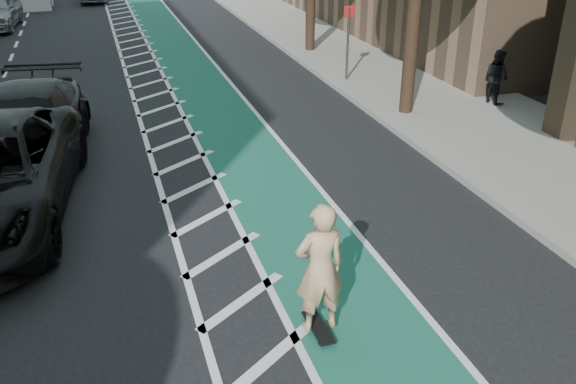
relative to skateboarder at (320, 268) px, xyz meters
name	(u,v)px	position (x,y,z in m)	size (l,w,h in m)	color
bike_lane	(221,116)	(0.64, 9.63, -1.06)	(2.00, 90.00, 0.01)	#1B5F4D
buffer_strip	(167,122)	(-0.86, 9.63, -1.06)	(1.40, 90.00, 0.01)	silver
sidewalk_right	(428,93)	(7.14, 9.63, -0.99)	(5.00, 90.00, 0.15)	gray
curb_right	(355,100)	(4.69, 9.63, -0.99)	(0.12, 90.00, 0.16)	gray
sign_post	(348,42)	(5.24, 11.63, 0.28)	(0.35, 0.08, 2.47)	#4C4C4C
skateboard	(318,327)	(0.00, 0.00, -0.98)	(0.24, 0.79, 0.11)	black
skateboarder	(320,268)	(0.00, 0.00, 0.00)	(0.70, 0.46, 1.92)	#DCA87B
suv_far	(25,128)	(-4.21, 7.80, -0.24)	(2.32, 5.70, 1.65)	black
pedestrian	(497,77)	(8.34, 8.02, -0.15)	(0.75, 0.58, 1.53)	black
barrel_a	(3,183)	(-4.56, 5.61, -0.61)	(0.71, 0.71, 0.97)	orange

